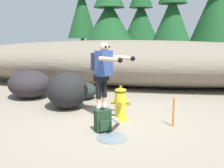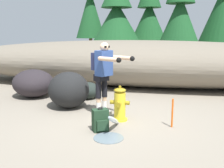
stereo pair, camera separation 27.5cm
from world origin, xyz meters
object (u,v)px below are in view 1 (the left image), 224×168
(utility_worker, at_px, (104,70))
(boulder_mid, at_px, (67,90))
(survey_stake, at_px, (173,112))
(boulder_large, at_px, (29,84))
(boulder_small, at_px, (85,91))
(fire_hydrant, at_px, (121,104))
(spare_backpack, at_px, (103,121))

(utility_worker, bearing_deg, boulder_mid, -174.69)
(boulder_mid, bearing_deg, survey_stake, -19.40)
(utility_worker, distance_m, survey_stake, 1.80)
(boulder_large, distance_m, survey_stake, 4.49)
(boulder_large, bearing_deg, boulder_mid, -29.73)
(utility_worker, relative_size, boulder_small, 2.26)
(fire_hydrant, height_order, boulder_mid, boulder_mid)
(boulder_small, bearing_deg, boulder_large, -175.02)
(utility_worker, bearing_deg, boulder_small, 150.60)
(survey_stake, bearing_deg, boulder_small, 141.83)
(boulder_mid, bearing_deg, boulder_small, 80.22)
(boulder_small, bearing_deg, fire_hydrant, -52.65)
(utility_worker, height_order, boulder_large, utility_worker)
(spare_backpack, distance_m, boulder_mid, 1.93)
(boulder_small, relative_size, survey_stake, 1.25)
(fire_hydrant, height_order, boulder_small, fire_hydrant)
(spare_backpack, relative_size, boulder_small, 0.62)
(fire_hydrant, xyz_separation_m, boulder_large, (-2.99, 1.58, 0.06))
(spare_backpack, xyz_separation_m, boulder_small, (-1.08, 2.46, 0.03))
(utility_worker, height_order, boulder_small, utility_worker)
(boulder_large, relative_size, boulder_small, 1.77)
(utility_worker, height_order, survey_stake, utility_worker)
(fire_hydrant, height_order, utility_worker, utility_worker)
(spare_backpack, height_order, boulder_mid, boulder_mid)
(utility_worker, bearing_deg, spare_backpack, -49.63)
(fire_hydrant, distance_m, spare_backpack, 0.78)
(boulder_large, bearing_deg, survey_stake, -23.36)
(fire_hydrant, relative_size, boulder_large, 0.58)
(utility_worker, distance_m, boulder_large, 2.97)
(spare_backpack, height_order, boulder_large, boulder_large)
(fire_hydrant, bearing_deg, survey_stake, -9.85)
(boulder_small, bearing_deg, survey_stake, -38.17)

